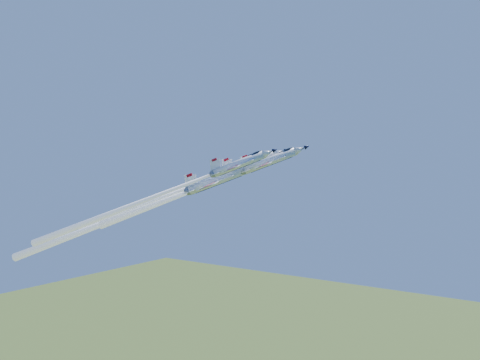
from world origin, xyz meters
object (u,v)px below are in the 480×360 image
Objects in this scene: jet_lead at (204,186)px; jet_left at (184,189)px; jet_slot at (136,211)px; jet_right at (153,197)px.

jet_lead is 9.93m from jet_left.
jet_left reaches higher than jet_slot.
jet_lead is 11.45m from jet_right.
jet_left is at bearing 170.54° from jet_right.
jet_slot is (-9.50, 4.10, -3.81)m from jet_right.
jet_slot is at bearing -93.32° from jet_lead.
jet_lead is 0.79× the size of jet_slot.
jet_left is (-9.10, 3.78, -1.23)m from jet_lead.
jet_right reaches higher than jet_left.
jet_left is 13.66m from jet_right.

